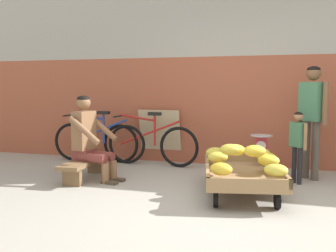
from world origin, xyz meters
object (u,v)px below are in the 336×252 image
(weighing_scale, at_px, (261,145))
(customer_adult, at_px, (312,110))
(bicycle_far_left, at_px, (149,143))
(sign_board, at_px, (160,136))
(banana_cart, at_px, (242,174))
(low_bench, at_px, (85,165))
(customer_child, at_px, (298,140))
(vendor_seated, at_px, (89,138))
(shopping_bag, at_px, (263,175))
(bicycle_near_left, at_px, (98,141))
(plastic_crate, at_px, (261,166))

(weighing_scale, height_order, customer_adult, customer_adult)
(bicycle_far_left, distance_m, customer_adult, 2.52)
(weighing_scale, relative_size, sign_board, 0.34)
(bicycle_far_left, bearing_deg, banana_cart, -39.41)
(low_bench, height_order, customer_child, customer_child)
(vendor_seated, xyz_separation_m, shopping_bag, (2.27, 0.42, -0.45))
(banana_cart, height_order, shopping_bag, banana_cart)
(bicycle_near_left, distance_m, customer_child, 3.21)
(vendor_seated, distance_m, sign_board, 1.57)
(weighing_scale, relative_size, bicycle_near_left, 0.18)
(banana_cart, bearing_deg, vendor_seated, 175.59)
(shopping_bag, bearing_deg, banana_cart, -110.41)
(banana_cart, height_order, vendor_seated, vendor_seated)
(plastic_crate, distance_m, bicycle_near_left, 2.71)
(low_bench, bearing_deg, plastic_crate, 19.38)
(banana_cart, bearing_deg, weighing_scale, 80.65)
(sign_board, distance_m, customer_adult, 2.46)
(customer_adult, relative_size, shopping_bag, 6.38)
(sign_board, bearing_deg, customer_adult, -14.04)
(low_bench, distance_m, vendor_seated, 0.38)
(vendor_seated, bearing_deg, low_bench, 171.04)
(low_bench, bearing_deg, shopping_bag, 9.84)
(vendor_seated, height_order, shopping_bag, vendor_seated)
(banana_cart, height_order, bicycle_near_left, bicycle_near_left)
(weighing_scale, bearing_deg, plastic_crate, 90.00)
(low_bench, bearing_deg, vendor_seated, -8.96)
(plastic_crate, bearing_deg, shopping_bag, -82.21)
(plastic_crate, bearing_deg, vendor_seated, -159.61)
(bicycle_near_left, distance_m, bicycle_far_left, 0.90)
(low_bench, height_order, sign_board, sign_board)
(low_bench, relative_size, sign_board, 1.27)
(low_bench, xyz_separation_m, bicycle_near_left, (-0.38, 1.16, 0.15))
(low_bench, bearing_deg, banana_cart, -4.60)
(weighing_scale, distance_m, customer_child, 0.54)
(bicycle_near_left, relative_size, sign_board, 1.89)
(plastic_crate, height_order, shopping_bag, plastic_crate)
(banana_cart, relative_size, shopping_bag, 6.58)
(bicycle_far_left, distance_m, sign_board, 0.33)
(customer_adult, xyz_separation_m, shopping_bag, (-0.60, -0.47, -0.83))
(shopping_bag, bearing_deg, bicycle_far_left, 157.73)
(plastic_crate, bearing_deg, bicycle_near_left, 172.53)
(banana_cart, relative_size, bicycle_near_left, 0.95)
(low_bench, height_order, vendor_seated, vendor_seated)
(bicycle_near_left, bearing_deg, customer_child, -10.70)
(banana_cart, distance_m, low_bench, 2.14)
(bicycle_near_left, bearing_deg, sign_board, 17.06)
(banana_cart, bearing_deg, shopping_bag, 69.59)
(bicycle_near_left, xyz_separation_m, customer_adult, (3.33, -0.28, 0.60))
(low_bench, relative_size, plastic_crate, 3.11)
(bicycle_near_left, height_order, sign_board, sign_board)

